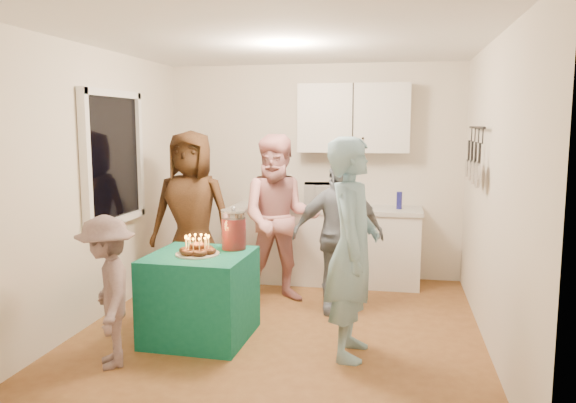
% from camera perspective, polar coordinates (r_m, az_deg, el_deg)
% --- Properties ---
extents(floor, '(4.00, 4.00, 0.00)m').
position_cam_1_polar(floor, '(5.30, -0.74, -12.94)').
color(floor, brown).
rests_on(floor, ground).
extents(ceiling, '(4.00, 4.00, 0.00)m').
position_cam_1_polar(ceiling, '(5.00, -0.79, 16.12)').
color(ceiling, white).
rests_on(ceiling, floor).
extents(back_wall, '(3.60, 3.60, 0.00)m').
position_cam_1_polar(back_wall, '(6.95, 2.58, 3.06)').
color(back_wall, silver).
rests_on(back_wall, floor).
extents(left_wall, '(4.00, 4.00, 0.00)m').
position_cam_1_polar(left_wall, '(5.63, -19.01, 1.51)').
color(left_wall, silver).
rests_on(left_wall, floor).
extents(right_wall, '(4.00, 4.00, 0.00)m').
position_cam_1_polar(right_wall, '(4.95, 20.11, 0.63)').
color(right_wall, silver).
rests_on(right_wall, floor).
extents(window_night, '(0.04, 1.00, 1.20)m').
position_cam_1_polar(window_night, '(5.86, -17.41, 4.26)').
color(window_night, black).
rests_on(window_night, left_wall).
extents(counter, '(2.20, 0.58, 0.86)m').
position_cam_1_polar(counter, '(6.76, 3.85, -4.56)').
color(counter, white).
rests_on(counter, floor).
extents(countertop, '(2.24, 0.62, 0.05)m').
position_cam_1_polar(countertop, '(6.67, 3.89, -0.74)').
color(countertop, beige).
rests_on(countertop, counter).
extents(upper_cabinet, '(1.30, 0.30, 0.80)m').
position_cam_1_polar(upper_cabinet, '(6.72, 6.70, 8.40)').
color(upper_cabinet, white).
rests_on(upper_cabinet, back_wall).
extents(pot_rack, '(0.12, 1.00, 0.60)m').
position_cam_1_polar(pot_rack, '(5.60, 18.32, 4.59)').
color(pot_rack, black).
rests_on(pot_rack, right_wall).
extents(microwave, '(0.54, 0.41, 0.28)m').
position_cam_1_polar(microwave, '(6.65, 3.80, 0.65)').
color(microwave, white).
rests_on(microwave, countertop).
extents(party_table, '(0.88, 0.88, 0.76)m').
position_cam_1_polar(party_table, '(5.07, -8.89, -9.46)').
color(party_table, '#0F644B').
rests_on(party_table, floor).
extents(donut_cake, '(0.38, 0.38, 0.18)m').
position_cam_1_polar(donut_cake, '(4.92, -9.20, -4.34)').
color(donut_cake, '#381C0C').
rests_on(donut_cake, party_table).
extents(punch_jar, '(0.22, 0.22, 0.34)m').
position_cam_1_polar(punch_jar, '(5.09, -5.53, -2.95)').
color(punch_jar, '#B40E10').
rests_on(punch_jar, party_table).
extents(man_birthday, '(0.44, 0.66, 1.79)m').
position_cam_1_polar(man_birthday, '(4.55, 6.55, -4.75)').
color(man_birthday, '#82ACBD').
rests_on(man_birthday, floor).
extents(woman_back_left, '(0.90, 0.59, 1.82)m').
position_cam_1_polar(woman_back_left, '(6.16, -9.75, -1.33)').
color(woman_back_left, brown).
rests_on(woman_back_left, floor).
extents(woman_back_center, '(0.97, 0.81, 1.78)m').
position_cam_1_polar(woman_back_center, '(5.92, -0.86, -1.77)').
color(woman_back_center, '#CE6B77').
rests_on(woman_back_center, floor).
extents(woman_back_right, '(0.98, 0.60, 1.56)m').
position_cam_1_polar(woman_back_right, '(5.63, 5.10, -3.43)').
color(woman_back_right, black).
rests_on(woman_back_right, floor).
extents(child_near_left, '(0.78, 0.89, 1.19)m').
position_cam_1_polar(child_near_left, '(4.61, -17.89, -8.71)').
color(child_near_left, '#665252').
rests_on(child_near_left, floor).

